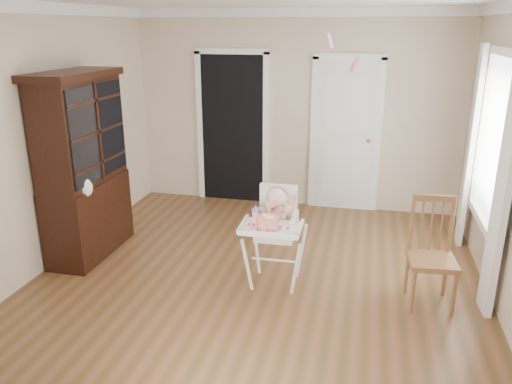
% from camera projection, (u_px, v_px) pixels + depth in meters
% --- Properties ---
extents(floor, '(5.00, 5.00, 0.00)m').
position_uv_depth(floor, '(255.00, 285.00, 5.00)').
color(floor, '#543B1C').
rests_on(floor, ground).
extents(wall_back, '(4.50, 0.00, 4.50)m').
position_uv_depth(wall_back, '(295.00, 111.00, 6.89)').
color(wall_back, beige).
rests_on(wall_back, floor).
extents(wall_left, '(0.00, 5.00, 5.00)m').
position_uv_depth(wall_left, '(39.00, 142.00, 5.05)').
color(wall_left, beige).
rests_on(wall_left, floor).
extents(crown_molding, '(4.50, 5.00, 0.12)m').
position_uv_depth(crown_molding, '(254.00, 4.00, 4.17)').
color(crown_molding, white).
rests_on(crown_molding, ceiling).
extents(doorway, '(1.06, 0.05, 2.22)m').
position_uv_depth(doorway, '(233.00, 126.00, 7.14)').
color(doorway, black).
rests_on(doorway, wall_back).
extents(closet_door, '(0.96, 0.09, 2.13)m').
position_uv_depth(closet_door, '(345.00, 137.00, 6.82)').
color(closet_door, white).
rests_on(closet_door, wall_back).
extents(window_right, '(0.13, 1.84, 2.30)m').
position_uv_depth(window_right, '(490.00, 153.00, 4.87)').
color(window_right, white).
rests_on(window_right, wall_right).
extents(high_chair, '(0.60, 0.72, 1.01)m').
position_uv_depth(high_chair, '(275.00, 225.00, 4.85)').
color(high_chair, white).
rests_on(high_chair, floor).
extents(baby, '(0.29, 0.22, 0.44)m').
position_uv_depth(baby, '(276.00, 211.00, 4.83)').
color(baby, beige).
rests_on(baby, high_chair).
extents(cake, '(0.26, 0.26, 0.12)m').
position_uv_depth(cake, '(268.00, 222.00, 4.55)').
color(cake, silver).
rests_on(cake, high_chair).
extents(sippy_cup, '(0.07, 0.07, 0.18)m').
position_uv_depth(sippy_cup, '(255.00, 215.00, 4.70)').
color(sippy_cup, pink).
rests_on(sippy_cup, high_chair).
extents(china_cabinet, '(0.54, 1.20, 2.03)m').
position_uv_depth(china_cabinet, '(84.00, 167.00, 5.42)').
color(china_cabinet, black).
rests_on(china_cabinet, floor).
extents(dining_chair, '(0.45, 0.45, 1.01)m').
position_uv_depth(dining_chair, '(432.00, 257.00, 4.54)').
color(dining_chair, brown).
rests_on(dining_chair, floor).
extents(streamer, '(0.11, 0.49, 0.15)m').
position_uv_depth(streamer, '(330.00, 42.00, 4.87)').
color(streamer, pink).
rests_on(streamer, ceiling).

